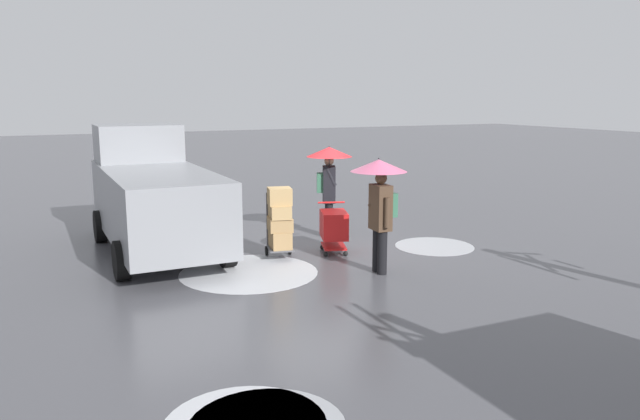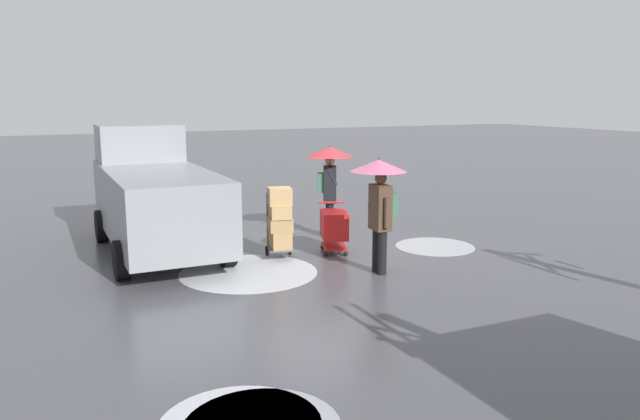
% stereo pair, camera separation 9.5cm
% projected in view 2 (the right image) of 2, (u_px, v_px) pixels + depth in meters
% --- Properties ---
extents(ground_plane, '(90.00, 90.00, 0.00)m').
position_uv_depth(ground_plane, '(323.00, 248.00, 13.28)').
color(ground_plane, '#4C4C51').
extents(slush_patch_mid_street, '(2.58, 2.58, 0.01)m').
position_uv_depth(slush_patch_mid_street, '(249.00, 272.00, 11.42)').
color(slush_patch_mid_street, silver).
rests_on(slush_patch_mid_street, ground).
extents(slush_patch_far_side, '(1.72, 1.72, 0.01)m').
position_uv_depth(slush_patch_far_side, '(435.00, 246.00, 13.38)').
color(slush_patch_far_side, '#ADAFB5').
rests_on(slush_patch_far_side, ground).
extents(cargo_van_parked_right, '(2.20, 5.34, 2.60)m').
position_uv_depth(cargo_van_parked_right, '(155.00, 196.00, 12.86)').
color(cargo_van_parked_right, gray).
rests_on(cargo_van_parked_right, ground).
extents(shopping_cart_vendor, '(0.79, 0.95, 1.02)m').
position_uv_depth(shopping_cart_vendor, '(334.00, 226.00, 12.77)').
color(shopping_cart_vendor, red).
rests_on(shopping_cart_vendor, ground).
extents(hand_dolly_boxes, '(0.66, 0.80, 1.45)m').
position_uv_depth(hand_dolly_boxes, '(280.00, 220.00, 12.27)').
color(hand_dolly_boxes, '#515156').
rests_on(hand_dolly_boxes, ground).
extents(pedestrian_pink_side, '(1.04, 1.04, 2.15)m').
position_uv_depth(pedestrian_pink_side, '(329.00, 170.00, 13.98)').
color(pedestrian_pink_side, black).
rests_on(pedestrian_pink_side, ground).
extents(pedestrian_black_side, '(1.04, 1.04, 2.15)m').
position_uv_depth(pedestrian_black_side, '(380.00, 189.00, 11.17)').
color(pedestrian_black_side, black).
rests_on(pedestrian_black_side, ground).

